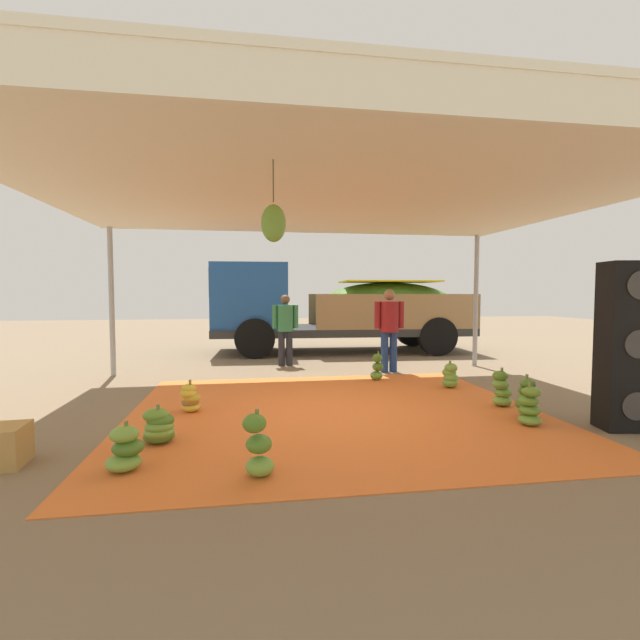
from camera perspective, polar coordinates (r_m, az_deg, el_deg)
The scene contains 16 objects.
ground_plane at distance 9.12m, azimuth -1.62°, elevation -6.80°, with size 40.00×40.00×0.00m, color #7F6B51.
tarp_orange at distance 6.23m, azimuth 2.03°, elevation -11.60°, with size 5.50×5.05×0.01m, color orange.
tent_canopy at distance 6.05m, azimuth 2.22°, elevation 15.36°, with size 8.00×7.00×2.96m.
banana_bunch_0 at distance 8.38m, azimuth 7.31°, elevation -6.08°, with size 0.31×0.32×0.54m.
banana_bunch_1 at distance 5.23m, azimuth -19.89°, elevation -12.71°, with size 0.46×0.49×0.42m.
banana_bunch_2 at distance 4.59m, azimuth -23.61°, elevation -14.94°, with size 0.46×0.45×0.45m.
banana_bunch_3 at distance 4.11m, azimuth -7.92°, elevation -15.80°, with size 0.35×0.34×0.60m.
banana_bunch_4 at distance 6.13m, azimuth 25.22°, elevation -10.03°, with size 0.37×0.37×0.53m.
banana_bunch_5 at distance 6.39m, azimuth -16.24°, elevation -9.63°, with size 0.35×0.35×0.44m.
banana_bunch_6 at distance 6.48m, azimuth 24.89°, elevation -9.15°, with size 0.36×0.37×0.56m.
banana_bunch_7 at distance 6.96m, azimuth 22.18°, elevation -8.23°, with size 0.38×0.37×0.55m.
banana_bunch_8 at distance 8.00m, azimuth 16.30°, elevation -6.88°, with size 0.31×0.34×0.46m.
cargo_truck_main at distance 12.34m, azimuth 1.91°, elevation 1.67°, with size 7.03×2.70×2.40m.
worker_0 at distance 9.98m, azimuth -4.46°, elevation -0.56°, with size 0.58×0.36×1.59m.
worker_1 at distance 9.25m, azimuth 8.83°, elevation -0.49°, with size 0.62×0.38×1.70m.
speaker_stack at distance 6.38m, azimuth 34.36°, elevation -2.77°, with size 0.57×0.48×1.99m.
Camera 1 is at (-1.16, -5.90, 1.62)m, focal length 25.05 mm.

